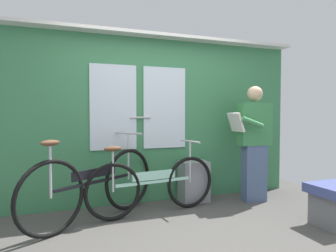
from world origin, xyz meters
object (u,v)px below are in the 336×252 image
bicycle_near_door (153,185)px  trash_bin_by_wall (194,181)px  passenger_reading_newspaper (254,141)px  bicycle_leaning_behind (94,186)px

bicycle_near_door → trash_bin_by_wall: bicycle_near_door is taller
bicycle_near_door → passenger_reading_newspaper: size_ratio=1.05×
passenger_reading_newspaper → trash_bin_by_wall: 0.99m
bicycle_leaning_behind → passenger_reading_newspaper: bearing=-31.1°
bicycle_near_door → bicycle_leaning_behind: bicycle_leaning_behind is taller
bicycle_leaning_behind → passenger_reading_newspaper: passenger_reading_newspaper is taller
bicycle_leaning_behind → trash_bin_by_wall: 1.41m
trash_bin_by_wall → bicycle_near_door: bearing=-155.3°
bicycle_near_door → passenger_reading_newspaper: bearing=-6.2°
passenger_reading_newspaper → trash_bin_by_wall: size_ratio=2.86×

